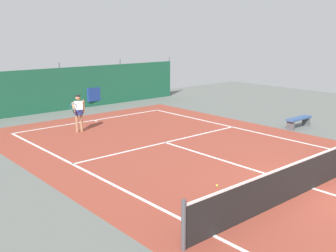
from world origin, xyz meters
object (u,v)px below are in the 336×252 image
(tennis_net, at_px, (314,172))
(tennis_player, at_px, (79,111))
(courtside_bench, at_px, (299,120))
(tennis_ball_near_player, at_px, (217,186))
(parked_car, at_px, (79,88))

(tennis_net, xyz_separation_m, tennis_player, (-1.71, 10.26, 0.45))
(courtside_bench, bearing_deg, tennis_net, -145.73)
(tennis_player, xyz_separation_m, tennis_ball_near_player, (-0.22, -8.39, -0.93))
(tennis_ball_near_player, bearing_deg, parked_car, 74.95)
(parked_car, bearing_deg, tennis_ball_near_player, 67.48)
(tennis_net, height_order, tennis_ball_near_player, tennis_net)
(tennis_net, height_order, tennis_player, tennis_player)
(parked_car, bearing_deg, courtside_bench, 99.72)
(tennis_player, bearing_deg, tennis_ball_near_player, 107.78)
(tennis_net, distance_m, courtside_bench, 7.64)
(tennis_player, height_order, tennis_ball_near_player, tennis_player)
(tennis_player, relative_size, parked_car, 0.37)
(tennis_player, relative_size, courtside_bench, 1.03)
(courtside_bench, bearing_deg, tennis_player, 143.38)
(tennis_net, xyz_separation_m, courtside_bench, (6.31, 4.30, -0.14))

